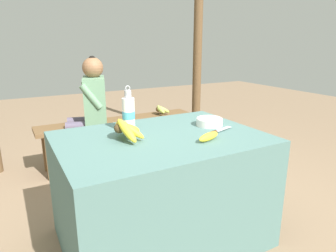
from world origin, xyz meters
TOP-DOWN VIEW (x-y plane):
  - ground_plane at (0.00, 0.00)m, footprint 12.00×12.00m
  - market_counter at (0.00, 0.00)m, footprint 1.21×0.88m
  - banana_bunch_ripe at (-0.21, 0.04)m, footprint 0.17×0.29m
  - serving_bowl at (0.40, 0.05)m, footprint 0.18×0.18m
  - water_bottle at (-0.13, 0.18)m, footprint 0.08×0.08m
  - loose_banana_front at (0.20, -0.20)m, footprint 0.18×0.10m
  - knife at (0.35, -0.10)m, footprint 0.21×0.08m
  - wooden_bench at (0.22, 1.38)m, footprint 1.66×0.32m
  - seated_vendor at (-0.07, 1.36)m, footprint 0.46×0.43m
  - banana_bunch_green at (0.71, 1.38)m, footprint 0.16×0.23m
  - support_post_far at (1.40, 1.70)m, footprint 0.11×0.11m

SIDE VIEW (x-z plane):
  - ground_plane at x=0.00m, z-range 0.00..0.00m
  - market_counter at x=0.00m, z-range 0.00..0.70m
  - wooden_bench at x=0.22m, z-range 0.16..0.61m
  - banana_bunch_green at x=0.71m, z-range 0.46..0.58m
  - seated_vendor at x=-0.07m, z-range 0.10..1.22m
  - knife at x=0.35m, z-range 0.70..0.72m
  - loose_banana_front at x=0.20m, z-range 0.70..0.75m
  - serving_bowl at x=0.40m, z-range 0.70..0.76m
  - banana_bunch_ripe at x=-0.21m, z-range 0.70..0.84m
  - water_bottle at x=-0.13m, z-range 0.67..0.96m
  - support_post_far at x=1.40m, z-range 0.00..2.44m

